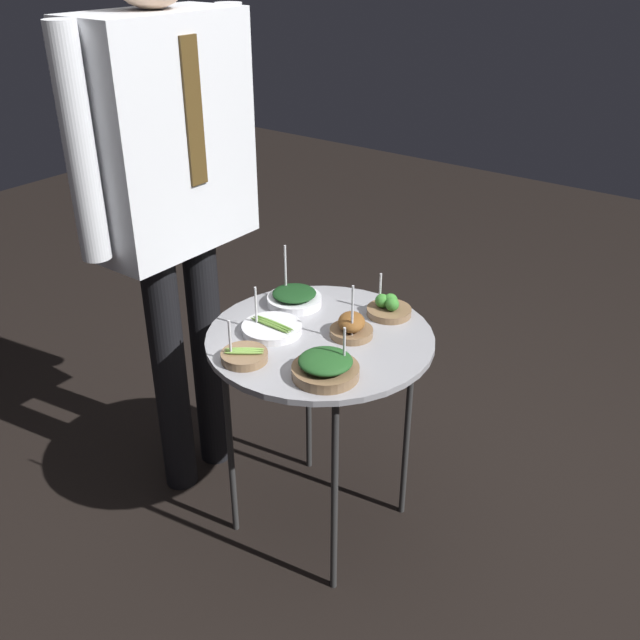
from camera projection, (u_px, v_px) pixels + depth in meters
name	position (u px, v px, depth m)	size (l,w,h in m)	color
ground_plane	(320.00, 519.00, 2.37)	(8.00, 8.00, 0.00)	black
serving_cart	(320.00, 351.00, 2.06)	(0.66, 0.66, 0.71)	#939399
bowl_roast_front_right	(351.00, 327.00, 2.02)	(0.13, 0.12, 0.17)	brown
bowl_asparagus_center	(272.00, 328.00, 2.05)	(0.17, 0.17, 0.14)	silver
bowl_asparagus_mid_left	(244.00, 356.00, 1.91)	(0.13, 0.13, 0.12)	brown
bowl_broccoli_mid_right	(389.00, 308.00, 2.14)	(0.13, 0.13, 0.12)	brown
bowl_spinach_front_left	(326.00, 367.00, 1.83)	(0.18, 0.18, 0.14)	brown
bowl_spinach_near_rim	(294.00, 298.00, 2.20)	(0.17, 0.17, 0.18)	silver
waiter_figure	(169.00, 164.00, 2.07)	(0.66, 0.25, 1.78)	black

